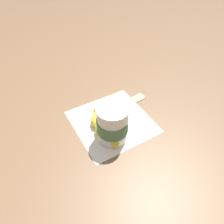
{
  "coord_description": "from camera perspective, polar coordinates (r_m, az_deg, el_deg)",
  "views": [
    {
      "loc": [
        -0.45,
        0.21,
        0.54
      ],
      "look_at": [
        0.0,
        0.0,
        0.05
      ],
      "focal_mm": 35.0,
      "sensor_mm": 36.0,
      "label": 1
    }
  ],
  "objects": [
    {
      "name": "ground_plane",
      "position": [
        0.73,
        -0.0,
        -2.59
      ],
      "size": [
        3.0,
        3.0,
        0.0
      ],
      "primitive_type": "plane",
      "color": "brown"
    },
    {
      "name": "paper_napkin",
      "position": [
        0.73,
        -0.0,
        -2.55
      ],
      "size": [
        0.26,
        0.26,
        0.0
      ],
      "primitive_type": "cube",
      "rotation": [
        0.0,
        0.0,
        0.08
      ],
      "color": "white",
      "rests_on": "ground_plane"
    },
    {
      "name": "coffee_cup",
      "position": [
        0.64,
        0.11,
        -3.11
      ],
      "size": [
        0.1,
        0.1,
        0.13
      ],
      "color": "white",
      "rests_on": "paper_napkin"
    },
    {
      "name": "muffin",
      "position": [
        0.7,
        0.96,
        -0.2
      ],
      "size": [
        0.08,
        0.08,
        0.08
      ],
      "color": "white",
      "rests_on": "paper_napkin"
    },
    {
      "name": "banana",
      "position": [
        0.7,
        -2.84,
        -3.24
      ],
      "size": [
        0.2,
        0.09,
        0.04
      ],
      "color": "yellow",
      "rests_on": "paper_napkin"
    },
    {
      "name": "sugar_packet",
      "position": [
        0.82,
        6.85,
        3.75
      ],
      "size": [
        0.04,
        0.06,
        0.01
      ],
      "primitive_type": "cube",
      "rotation": [
        0.0,
        0.0,
        4.91
      ],
      "color": "#E0B27F",
      "rests_on": "ground_plane"
    }
  ]
}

